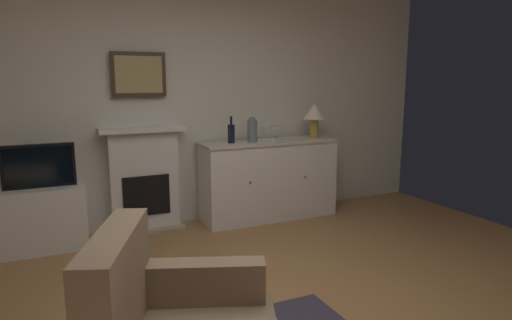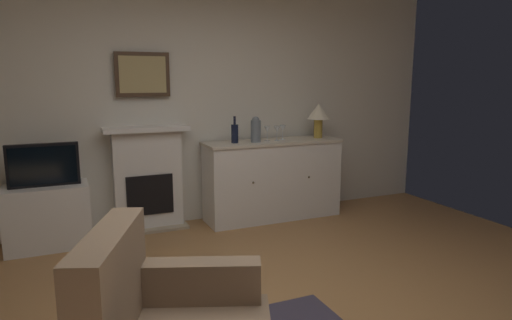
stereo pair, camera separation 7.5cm
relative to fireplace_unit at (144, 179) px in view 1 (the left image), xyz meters
name	(u,v)px [view 1 (the left image)]	position (x,y,z in m)	size (l,w,h in m)	color
wall_rear	(178,93)	(0.42, 0.13, 0.88)	(6.32, 0.06, 2.86)	silver
fireplace_unit	(144,179)	(0.00, 0.00, 0.00)	(0.87, 0.30, 1.10)	white
framed_picture	(139,74)	(0.00, 0.05, 1.08)	(0.55, 0.04, 0.45)	#473323
sideboard_cabinet	(269,179)	(1.37, -0.18, -0.10)	(1.58, 0.49, 0.90)	white
table_lamp	(314,114)	(1.96, -0.18, 0.63)	(0.26, 0.26, 0.40)	#B79338
wine_bottle	(231,133)	(0.91, -0.19, 0.46)	(0.08, 0.08, 0.29)	black
wine_glass_left	(264,130)	(1.30, -0.19, 0.47)	(0.07, 0.07, 0.16)	silver
wine_glass_center	(273,130)	(1.41, -0.21, 0.47)	(0.07, 0.07, 0.16)	silver
wine_glass_right	(279,129)	(1.52, -0.14, 0.47)	(0.07, 0.07, 0.16)	silver
vase_decorative	(252,130)	(1.14, -0.23, 0.49)	(0.11, 0.11, 0.28)	slate
tv_cabinet	(44,218)	(-0.98, -0.16, -0.25)	(0.75, 0.42, 0.60)	white
tv_set	(39,166)	(-0.98, -0.19, 0.25)	(0.62, 0.07, 0.40)	black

